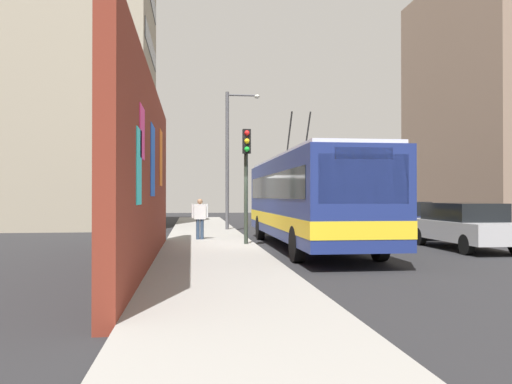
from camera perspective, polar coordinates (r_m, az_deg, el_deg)
ground_plane at (r=18.03m, az=0.04°, el=-6.25°), size 80.00×80.00×0.00m
sidewalk_slab at (r=17.90m, az=-5.08°, el=-6.05°), size 48.00×3.20×0.15m
graffiti_wall at (r=13.35m, az=-11.91°, el=1.92°), size 12.97×0.32×4.72m
building_far_left at (r=33.11m, az=-19.52°, el=12.33°), size 9.37×9.04×18.29m
building_far_right at (r=36.04m, az=25.61°, el=8.97°), size 12.43×8.05×15.42m
city_bus at (r=18.11m, az=5.76°, el=-0.58°), size 11.88×2.64×4.97m
parked_car_silver at (r=19.04m, az=21.94°, el=-3.38°), size 4.91×1.87×1.58m
parked_car_navy at (r=23.87m, az=15.67°, el=-2.81°), size 4.62×1.89×1.58m
pedestrian_midblock at (r=20.12m, az=-6.21°, el=-2.62°), size 0.22×0.64×1.57m
traffic_light at (r=17.95m, az=-1.08°, el=2.86°), size 0.49×0.28×4.01m
street_lamp at (r=26.26m, az=-2.79°, el=4.57°), size 0.44×1.76×6.96m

